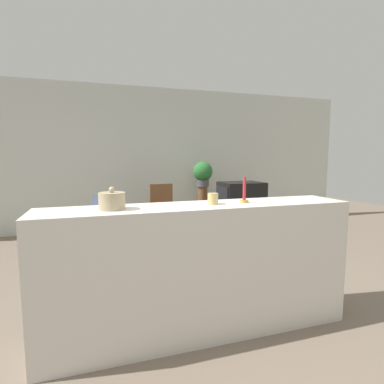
# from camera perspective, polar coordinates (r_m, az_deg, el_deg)

# --- Properties ---
(ground_plane) EXTENTS (14.00, 14.00, 0.00)m
(ground_plane) POSITION_cam_1_polar(r_m,az_deg,el_deg) (2.88, -0.56, -21.81)
(ground_plane) COLOR #756656
(wall_back) EXTENTS (9.00, 0.06, 2.70)m
(wall_back) POSITION_cam_1_polar(r_m,az_deg,el_deg) (5.90, -10.48, 6.32)
(wall_back) COLOR silver
(wall_back) RESTS_ON ground_plane
(couch) EXTENTS (0.98, 1.67, 0.84)m
(couch) POSITION_cam_1_polar(r_m,az_deg,el_deg) (3.82, -11.63, -10.08)
(couch) COLOR #384256
(couch) RESTS_ON ground_plane
(tv_stand) EXTENTS (0.74, 0.59, 0.43)m
(tv_stand) POSITION_cam_1_polar(r_m,az_deg,el_deg) (5.19, 9.24, -6.35)
(tv_stand) COLOR brown
(tv_stand) RESTS_ON ground_plane
(television) EXTENTS (0.70, 0.55, 0.53)m
(television) POSITION_cam_1_polar(r_m,az_deg,el_deg) (5.10, 9.28, -1.10)
(television) COLOR black
(television) RESTS_ON tv_stand
(wooden_chair) EXTENTS (0.44, 0.44, 0.91)m
(wooden_chair) POSITION_cam_1_polar(r_m,az_deg,el_deg) (5.16, -5.56, -3.04)
(wooden_chair) COLOR brown
(wooden_chair) RESTS_ON ground_plane
(plant_stand) EXTENTS (0.18, 0.18, 0.82)m
(plant_stand) POSITION_cam_1_polar(r_m,az_deg,el_deg) (5.76, 2.05, -2.99)
(plant_stand) COLOR brown
(plant_stand) RESTS_ON ground_plane
(potted_plant) EXTENTS (0.37, 0.37, 0.47)m
(potted_plant) POSITION_cam_1_polar(r_m,az_deg,el_deg) (5.68, 2.08, 3.66)
(potted_plant) COLOR #4C4C51
(potted_plant) RESTS_ON plant_stand
(foreground_counter) EXTENTS (2.39, 0.44, 1.02)m
(foreground_counter) POSITION_cam_1_polar(r_m,az_deg,el_deg) (2.40, 1.70, -14.53)
(foreground_counter) COLOR silver
(foreground_counter) RESTS_ON ground_plane
(decorative_bowl) EXTENTS (0.18, 0.18, 0.16)m
(decorative_bowl) POSITION_cam_1_polar(r_m,az_deg,el_deg) (2.13, -14.99, -1.62)
(decorative_bowl) COLOR tan
(decorative_bowl) RESTS_ON foreground_counter
(candle_jar) EXTENTS (0.08, 0.08, 0.09)m
(candle_jar) POSITION_cam_1_polar(r_m,az_deg,el_deg) (2.29, 4.00, -1.28)
(candle_jar) COLOR tan
(candle_jar) RESTS_ON foreground_counter
(candlestick) EXTENTS (0.07, 0.07, 0.21)m
(candlestick) POSITION_cam_1_polar(r_m,az_deg,el_deg) (2.40, 9.92, -0.50)
(candlestick) COLOR #B7933D
(candlestick) RESTS_ON foreground_counter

